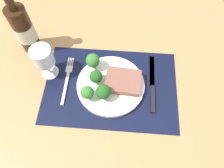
{
  "coord_description": "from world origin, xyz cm",
  "views": [
    {
      "loc": [
        3.11,
        -34.33,
        66.39
      ],
      "look_at": [
        0.48,
        0.08,
        1.9
      ],
      "focal_mm": 34.01,
      "sensor_mm": 36.0,
      "label": 1
    }
  ],
  "objects_px": {
    "steak": "(123,81)",
    "wine_glass": "(43,58)",
    "wine_bottle": "(24,29)",
    "plate": "(111,85)",
    "knife": "(152,87)",
    "fork": "(67,79)"
  },
  "relations": [
    {
      "from": "plate",
      "to": "wine_bottle",
      "type": "height_order",
      "value": "wine_bottle"
    },
    {
      "from": "steak",
      "to": "wine_glass",
      "type": "bearing_deg",
      "value": 172.68
    },
    {
      "from": "fork",
      "to": "wine_glass",
      "type": "relative_size",
      "value": 1.46
    },
    {
      "from": "knife",
      "to": "steak",
      "type": "bearing_deg",
      "value": 178.2
    },
    {
      "from": "fork",
      "to": "wine_bottle",
      "type": "relative_size",
      "value": 0.71
    },
    {
      "from": "plate",
      "to": "wine_bottle",
      "type": "distance_m",
      "value": 0.36
    },
    {
      "from": "plate",
      "to": "wine_glass",
      "type": "relative_size",
      "value": 1.79
    },
    {
      "from": "steak",
      "to": "wine_bottle",
      "type": "height_order",
      "value": "wine_bottle"
    },
    {
      "from": "fork",
      "to": "wine_glass",
      "type": "bearing_deg",
      "value": 159.23
    },
    {
      "from": "plate",
      "to": "wine_glass",
      "type": "xyz_separation_m",
      "value": [
        -0.23,
        0.04,
        0.08
      ]
    },
    {
      "from": "steak",
      "to": "fork",
      "type": "xyz_separation_m",
      "value": [
        -0.2,
        0.01,
        -0.03
      ]
    },
    {
      "from": "steak",
      "to": "fork",
      "type": "distance_m",
      "value": 0.2
    },
    {
      "from": "plate",
      "to": "knife",
      "type": "distance_m",
      "value": 0.15
    },
    {
      "from": "knife",
      "to": "wine_bottle",
      "type": "distance_m",
      "value": 0.5
    },
    {
      "from": "plate",
      "to": "steak",
      "type": "bearing_deg",
      "value": 10.76
    },
    {
      "from": "plate",
      "to": "knife",
      "type": "bearing_deg",
      "value": 2.08
    },
    {
      "from": "steak",
      "to": "knife",
      "type": "relative_size",
      "value": 0.52
    },
    {
      "from": "wine_bottle",
      "to": "wine_glass",
      "type": "bearing_deg",
      "value": -50.22
    },
    {
      "from": "wine_glass",
      "to": "wine_bottle",
      "type": "bearing_deg",
      "value": 129.78
    },
    {
      "from": "knife",
      "to": "wine_bottle",
      "type": "xyz_separation_m",
      "value": [
        -0.46,
        0.15,
        0.09
      ]
    },
    {
      "from": "knife",
      "to": "wine_bottle",
      "type": "bearing_deg",
      "value": 161.96
    },
    {
      "from": "steak",
      "to": "fork",
      "type": "relative_size",
      "value": 0.62
    }
  ]
}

